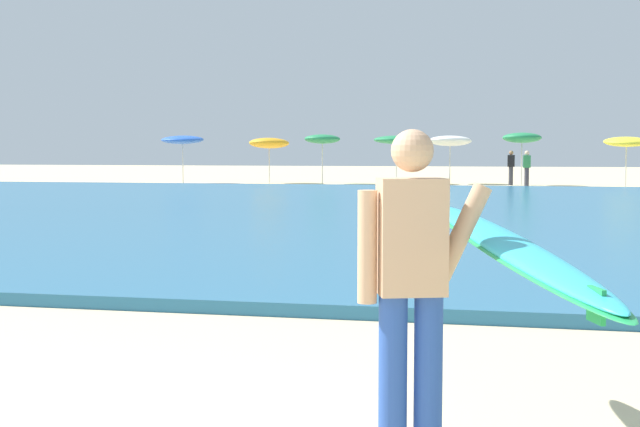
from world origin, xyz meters
TOP-DOWN VIEW (x-y plane):
  - sea at (0.00, 18.88)m, footprint 120.00×28.00m
  - surfer_with_board at (1.81, 1.38)m, footprint 1.33×2.81m
  - beach_umbrella_0 at (-12.89, 36.00)m, footprint 2.03×2.04m
  - beach_umbrella_1 at (-8.79, 36.80)m, footprint 1.93×1.95m
  - beach_umbrella_2 at (-6.17, 36.79)m, footprint 1.70×1.72m
  - beach_umbrella_3 at (-2.69, 37.36)m, footprint 2.16×2.16m
  - beach_umbrella_4 at (-0.20, 37.81)m, footprint 2.03×2.05m
  - beach_umbrella_5 at (3.07, 36.71)m, footprint 1.74×1.76m
  - beach_umbrella_6 at (7.48, 36.02)m, footprint 1.93×1.96m
  - beachgoer_near_row_left at (2.61, 36.98)m, footprint 0.32×0.20m
  - beachgoer_near_row_mid at (3.26, 35.10)m, footprint 0.32×0.20m

SIDE VIEW (x-z plane):
  - sea at x=0.00m, z-range 0.00..0.14m
  - beachgoer_near_row_left at x=2.61m, z-range 0.05..1.63m
  - beachgoer_near_row_mid at x=3.26m, z-range 0.05..1.63m
  - surfer_with_board at x=1.81m, z-range 0.17..1.90m
  - beach_umbrella_1 at x=-8.79m, z-range 0.82..3.05m
  - beach_umbrella_6 at x=7.48m, z-range 0.83..3.09m
  - beach_umbrella_4 at x=-0.20m, z-range 0.86..3.20m
  - beach_umbrella_3 at x=-2.69m, z-range 0.94..3.23m
  - beach_umbrella_0 at x=-12.89m, z-range 0.93..3.26m
  - beach_umbrella_2 at x=-6.17m, z-range 0.93..3.31m
  - beach_umbrella_5 at x=3.07m, z-range 0.94..3.37m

